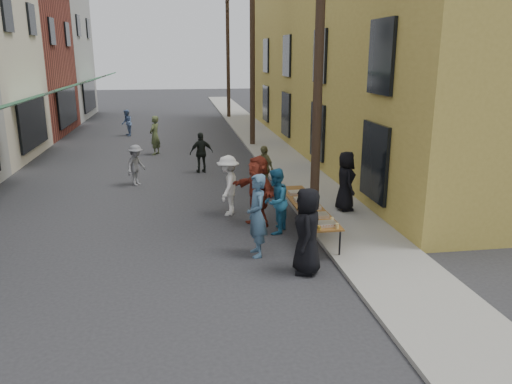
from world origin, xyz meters
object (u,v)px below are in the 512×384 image
object	(u,v)px
utility_pole_mid	(252,56)
utility_pole_far	(228,55)
utility_pole_near	(319,57)
guest_front_c	(275,201)
serving_table	(307,206)
guest_front_a	(307,231)
catering_tray_sausage	(325,224)
server	(346,181)

from	to	relation	value
utility_pole_mid	utility_pole_far	distance (m)	12.00
utility_pole_near	guest_front_c	size ratio (longest dim) A/B	5.18
utility_pole_far	utility_pole_near	bearing A→B (deg)	-90.00
utility_pole_far	serving_table	world-z (taller)	utility_pole_far
serving_table	guest_front_a	size ratio (longest dim) A/B	2.12
utility_pole_far	utility_pole_mid	bearing A→B (deg)	-90.00
utility_pole_far	serving_table	distance (m)	25.41
utility_pole_mid	guest_front_c	bearing A→B (deg)	-95.85
utility_pole_near	guest_front_a	size ratio (longest dim) A/B	4.77
catering_tray_sausage	utility_pole_mid	bearing A→B (deg)	88.06
utility_pole_near	utility_pole_mid	distance (m)	12.00
utility_pole_far	guest_front_c	bearing A→B (deg)	-93.06
utility_pole_mid	server	size ratio (longest dim) A/B	5.12
utility_pole_far	server	bearing A→B (deg)	-87.53
catering_tray_sausage	guest_front_a	bearing A→B (deg)	-128.34
catering_tray_sausage	server	bearing A→B (deg)	63.81
guest_front_c	guest_front_a	bearing A→B (deg)	30.07
utility_pole_mid	serving_table	world-z (taller)	utility_pole_mid
utility_pole_near	guest_front_a	xyz separation A→B (m)	(-1.15, -3.58, -3.56)
utility_pole_near	utility_pole_far	xyz separation A→B (m)	(0.00, 24.00, 0.00)
utility_pole_mid	utility_pole_far	bearing A→B (deg)	90.00
serving_table	guest_front_a	distance (m)	2.56
guest_front_a	server	world-z (taller)	guest_front_a
utility_pole_near	server	size ratio (longest dim) A/B	5.12
guest_front_a	guest_front_c	size ratio (longest dim) A/B	1.09
serving_table	catering_tray_sausage	xyz separation A→B (m)	(-0.00, -1.65, 0.08)
serving_table	catering_tray_sausage	world-z (taller)	catering_tray_sausage
catering_tray_sausage	guest_front_c	xyz separation A→B (m)	(-0.84, 1.73, 0.08)
guest_front_a	serving_table	bearing A→B (deg)	178.36
serving_table	guest_front_a	bearing A→B (deg)	-104.66
utility_pole_far	guest_front_c	xyz separation A→B (m)	(-1.34, -25.04, -3.63)
utility_pole_near	catering_tray_sausage	distance (m)	4.66
utility_pole_far	guest_front_a	bearing A→B (deg)	-92.38
utility_pole_near	guest_front_a	bearing A→B (deg)	-107.72
guest_front_c	server	bearing A→B (deg)	145.79
serving_table	server	distance (m)	2.11
utility_pole_near	guest_front_a	distance (m)	5.18
guest_front_a	guest_front_c	world-z (taller)	guest_front_a
utility_pole_mid	server	bearing A→B (deg)	-85.00
utility_pole_mid	serving_table	bearing A→B (deg)	-92.18
server	catering_tray_sausage	bearing A→B (deg)	153.75
utility_pole_near	server	world-z (taller)	utility_pole_near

